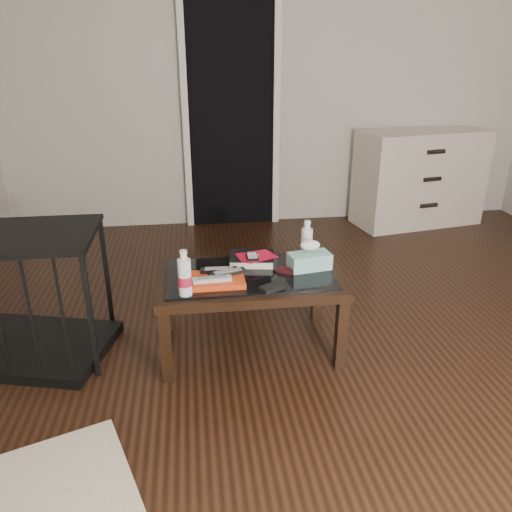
{
  "coord_description": "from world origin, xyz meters",
  "views": [
    {
      "loc": [
        -0.8,
        -2.25,
        1.6
      ],
      "look_at": [
        -0.47,
        0.25,
        0.55
      ],
      "focal_mm": 35.0,
      "sensor_mm": 36.0,
      "label": 1
    }
  ],
  "objects": [
    {
      "name": "wallet",
      "position": [
        -0.42,
        0.0,
        0.47
      ],
      "size": [
        0.14,
        0.12,
        0.02
      ],
      "primitive_type": "cube",
      "rotation": [
        0.0,
        0.0,
        0.46
      ],
      "color": "black",
      "rests_on": "coffee_table"
    },
    {
      "name": "tissue_box",
      "position": [
        -0.17,
        0.24,
        0.51
      ],
      "size": [
        0.25,
        0.16,
        0.09
      ],
      "primitive_type": "cube",
      "rotation": [
        0.0,
        0.0,
        0.17
      ],
      "color": "teal",
      "rests_on": "coffee_table"
    },
    {
      "name": "magazines",
      "position": [
        -0.69,
        0.12,
        0.48
      ],
      "size": [
        0.28,
        0.21,
        0.03
      ],
      "primitive_type": "cube",
      "rotation": [
        0.0,
        0.0,
        0.0
      ],
      "color": "red",
      "rests_on": "coffee_table"
    },
    {
      "name": "textbook",
      "position": [
        -0.47,
        0.36,
        0.48
      ],
      "size": [
        0.28,
        0.23,
        0.05
      ],
      "primitive_type": "cube",
      "rotation": [
        0.0,
        0.0,
        -0.15
      ],
      "color": "black",
      "rests_on": "coffee_table"
    },
    {
      "name": "water_bottle_left",
      "position": [
        -0.85,
        0.01,
        0.58
      ],
      "size": [
        0.07,
        0.07,
        0.24
      ],
      "primitive_type": "cylinder",
      "rotation": [
        0.0,
        0.0,
        -0.12
      ],
      "color": "white",
      "rests_on": "coffee_table"
    },
    {
      "name": "remote_silver",
      "position": [
        -0.72,
        0.08,
        0.5
      ],
      "size": [
        0.2,
        0.06,
        0.02
      ],
      "primitive_type": "cube",
      "rotation": [
        0.0,
        0.0,
        0.07
      ],
      "color": "silver",
      "rests_on": "magazines"
    },
    {
      "name": "pet_crate",
      "position": [
        -1.77,
        0.32,
        0.23
      ],
      "size": [
        1.02,
        0.81,
        0.71
      ],
      "rotation": [
        0.0,
        0.0,
        -0.26
      ],
      "color": "black",
      "rests_on": "ground"
    },
    {
      "name": "remote_black_front",
      "position": [
        -0.63,
        0.15,
        0.5
      ],
      "size": [
        0.21,
        0.11,
        0.02
      ],
      "primitive_type": "cube",
      "rotation": [
        0.0,
        0.0,
        0.29
      ],
      "color": "black",
      "rests_on": "magazines"
    },
    {
      "name": "coffee_table",
      "position": [
        -0.51,
        0.21,
        0.4
      ],
      "size": [
        1.0,
        0.6,
        0.46
      ],
      "color": "black",
      "rests_on": "ground"
    },
    {
      "name": "water_bottle_right",
      "position": [
        -0.16,
        0.37,
        0.58
      ],
      "size": [
        0.08,
        0.08,
        0.24
      ],
      "primitive_type": "cylinder",
      "rotation": [
        0.0,
        0.0,
        -0.3
      ],
      "color": "silver",
      "rests_on": "coffee_table"
    },
    {
      "name": "ipod",
      "position": [
        -0.48,
        0.31,
        0.52
      ],
      "size": [
        0.07,
        0.11,
        0.02
      ],
      "primitive_type": "cube",
      "rotation": [
        0.0,
        0.0,
        -0.03
      ],
      "color": "black",
      "rests_on": "dvd_mailers"
    },
    {
      "name": "flip_phone",
      "position": [
        -0.3,
        0.21,
        0.47
      ],
      "size": [
        0.1,
        0.09,
        0.02
      ],
      "primitive_type": "cube",
      "rotation": [
        0.0,
        0.0,
        -0.57
      ],
      "color": "black",
      "rests_on": "coffee_table"
    },
    {
      "name": "ground",
      "position": [
        0.0,
        0.0,
        0.0
      ],
      "size": [
        5.0,
        5.0,
        0.0
      ],
      "primitive_type": "plane",
      "color": "black",
      "rests_on": "ground"
    },
    {
      "name": "room_shell",
      "position": [
        0.0,
        0.0,
        1.62
      ],
      "size": [
        5.0,
        5.0,
        5.0
      ],
      "color": "beige",
      "rests_on": "ground"
    },
    {
      "name": "dvd_mailers",
      "position": [
        -0.46,
        0.35,
        0.51
      ],
      "size": [
        0.22,
        0.18,
        0.01
      ],
      "primitive_type": "cube",
      "rotation": [
        0.0,
        0.0,
        0.24
      ],
      "color": "#B80C29",
      "rests_on": "textbook"
    },
    {
      "name": "dresser",
      "position": [
        1.39,
        2.23,
        0.45
      ],
      "size": [
        1.27,
        0.71,
        0.9
      ],
      "rotation": [
        0.0,
        0.0,
        0.18
      ],
      "color": "beige",
      "rests_on": "ground"
    },
    {
      "name": "remote_black_back",
      "position": [
        -0.67,
        0.19,
        0.5
      ],
      "size": [
        0.2,
        0.06,
        0.02
      ],
      "primitive_type": "cube",
      "rotation": [
        0.0,
        0.0,
        -0.06
      ],
      "color": "black",
      "rests_on": "magazines"
    },
    {
      "name": "doorway",
      "position": [
        -0.4,
        2.47,
        1.02
      ],
      "size": [
        0.9,
        0.08,
        2.07
      ],
      "color": "black",
      "rests_on": "ground"
    }
  ]
}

